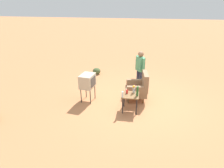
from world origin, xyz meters
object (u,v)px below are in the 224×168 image
at_px(soda_can_red, 127,92).
at_px(flower_vase, 134,89).
at_px(bottle_short_clear, 122,95).
at_px(armchair, 139,87).
at_px(person_standing, 140,69).
at_px(soda_can_blue, 138,92).
at_px(bottle_wine_green, 137,91).
at_px(tv_on_stand, 88,81).
at_px(side_table, 130,97).

relative_size(soda_can_red, flower_vase, 0.46).
relative_size(bottle_short_clear, flower_vase, 0.75).
xyz_separation_m(armchair, soda_can_red, (0.74, -0.37, 0.16)).
distance_m(person_standing, soda_can_blue, 1.53).
distance_m(person_standing, bottle_wine_green, 1.69).
distance_m(tv_on_stand, flower_vase, 1.70).
distance_m(bottle_wine_green, flower_vase, 0.24).
bearing_deg(bottle_short_clear, armchair, 155.22).
xyz_separation_m(bottle_short_clear, flower_vase, (-0.40, 0.34, 0.05)).
relative_size(armchair, person_standing, 0.65).
bearing_deg(flower_vase, soda_can_blue, 77.96).
xyz_separation_m(bottle_short_clear, soda_can_blue, (-0.37, 0.46, -0.04)).
relative_size(bottle_wine_green, flower_vase, 1.21).
height_order(tv_on_stand, person_standing, person_standing).
bearing_deg(tv_on_stand, armchair, 101.19).
bearing_deg(flower_vase, bottle_short_clear, -40.19).
bearing_deg(side_table, bottle_short_clear, -45.70).
bearing_deg(person_standing, side_table, -8.54).
relative_size(tv_on_stand, bottle_short_clear, 5.15).
bearing_deg(soda_can_red, tv_on_stand, -104.75).
bearing_deg(soda_can_red, armchair, 153.48).
bearing_deg(person_standing, armchair, 0.16).
bearing_deg(person_standing, soda_can_red, -13.30).
xyz_separation_m(soda_can_red, soda_can_blue, (-0.06, 0.35, 0.00)).
distance_m(armchair, tv_on_stand, 1.88).
bearing_deg(tv_on_stand, bottle_wine_green, 74.31).
xyz_separation_m(soda_can_red, flower_vase, (-0.08, 0.22, 0.09)).
xyz_separation_m(armchair, tv_on_stand, (0.36, -1.82, 0.28)).
height_order(soda_can_blue, bottle_wine_green, bottle_wine_green).
bearing_deg(side_table, soda_can_red, -123.30).
xyz_separation_m(armchair, bottle_wine_green, (0.87, -0.03, 0.26)).
distance_m(armchair, flower_vase, 0.72).
bearing_deg(bottle_wine_green, side_table, -100.80).
xyz_separation_m(person_standing, flower_vase, (1.47, -0.15, -0.20)).
bearing_deg(side_table, person_standing, 171.46).
bearing_deg(soda_can_red, bottle_wine_green, 70.41).
bearing_deg(tv_on_stand, flower_vase, 79.92).
bearing_deg(side_table, soda_can_blue, 121.54).
xyz_separation_m(side_table, tv_on_stand, (-0.46, -1.57, 0.27)).
relative_size(soda_can_red, bottle_wine_green, 0.38).
height_order(bottle_short_clear, bottle_wine_green, bottle_wine_green).
bearing_deg(bottle_short_clear, flower_vase, 139.81).
bearing_deg(bottle_short_clear, person_standing, 165.47).
relative_size(armchair, bottle_short_clear, 5.30).
bearing_deg(soda_can_red, side_table, 56.70).
xyz_separation_m(tv_on_stand, flower_vase, (0.30, 1.67, -0.04)).
bearing_deg(bottle_wine_green, armchair, 178.32).
bearing_deg(soda_can_blue, bottle_wine_green, -0.57).
relative_size(bottle_short_clear, bottle_wine_green, 0.62).
distance_m(soda_can_blue, bottle_wine_green, 0.21).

